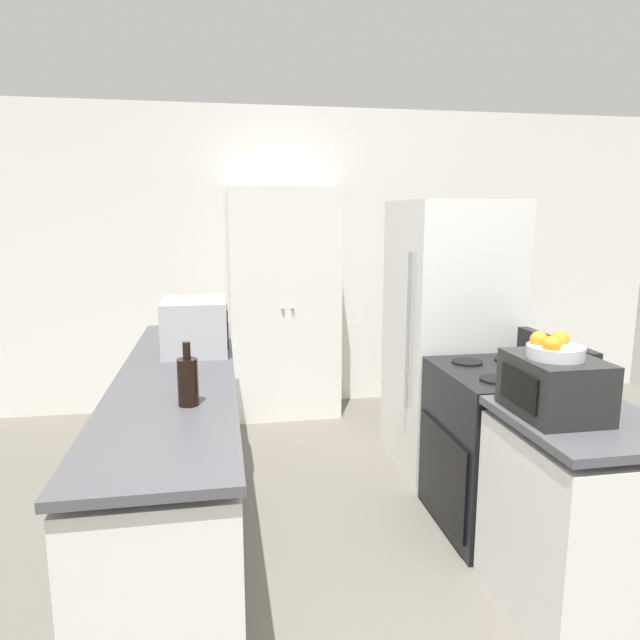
{
  "coord_description": "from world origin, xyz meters",
  "views": [
    {
      "loc": [
        -0.6,
        -1.52,
        1.69
      ],
      "look_at": [
        0.0,
        1.91,
        1.05
      ],
      "focal_mm": 32.0,
      "sensor_mm": 36.0,
      "label": 1
    }
  ],
  "objects_px": {
    "refrigerator": "(448,337)",
    "fruit_bowl": "(554,349)",
    "stove": "(499,447)",
    "toaster_oven": "(554,386)",
    "wine_bottle": "(188,381)",
    "microwave": "(195,326)",
    "pantry_cabinet": "(284,304)"
  },
  "relations": [
    {
      "from": "pantry_cabinet",
      "to": "wine_bottle",
      "type": "distance_m",
      "value": 2.41
    },
    {
      "from": "stove",
      "to": "wine_bottle",
      "type": "distance_m",
      "value": 1.73
    },
    {
      "from": "pantry_cabinet",
      "to": "wine_bottle",
      "type": "bearing_deg",
      "value": -106.3
    },
    {
      "from": "pantry_cabinet",
      "to": "stove",
      "type": "relative_size",
      "value": 1.84
    },
    {
      "from": "pantry_cabinet",
      "to": "microwave",
      "type": "distance_m",
      "value": 1.48
    },
    {
      "from": "fruit_bowl",
      "to": "microwave",
      "type": "bearing_deg",
      "value": 136.53
    },
    {
      "from": "refrigerator",
      "to": "fruit_bowl",
      "type": "height_order",
      "value": "refrigerator"
    },
    {
      "from": "refrigerator",
      "to": "pantry_cabinet",
      "type": "bearing_deg",
      "value": 128.36
    },
    {
      "from": "refrigerator",
      "to": "fruit_bowl",
      "type": "xyz_separation_m",
      "value": [
        -0.18,
        -1.48,
        0.27
      ]
    },
    {
      "from": "stove",
      "to": "microwave",
      "type": "xyz_separation_m",
      "value": [
        -1.62,
        0.71,
        0.59
      ]
    },
    {
      "from": "stove",
      "to": "fruit_bowl",
      "type": "relative_size",
      "value": 4.62
    },
    {
      "from": "stove",
      "to": "toaster_oven",
      "type": "bearing_deg",
      "value": -101.58
    },
    {
      "from": "pantry_cabinet",
      "to": "wine_bottle",
      "type": "relative_size",
      "value": 6.87
    },
    {
      "from": "pantry_cabinet",
      "to": "refrigerator",
      "type": "relative_size",
      "value": 1.07
    },
    {
      "from": "wine_bottle",
      "to": "toaster_oven",
      "type": "xyz_separation_m",
      "value": [
        1.48,
        -0.38,
        0.01
      ]
    },
    {
      "from": "pantry_cabinet",
      "to": "toaster_oven",
      "type": "height_order",
      "value": "pantry_cabinet"
    },
    {
      "from": "stove",
      "to": "wine_bottle",
      "type": "bearing_deg",
      "value": -169.86
    },
    {
      "from": "pantry_cabinet",
      "to": "stove",
      "type": "height_order",
      "value": "pantry_cabinet"
    },
    {
      "from": "toaster_oven",
      "to": "microwave",
      "type": "bearing_deg",
      "value": 137.06
    },
    {
      "from": "pantry_cabinet",
      "to": "stove",
      "type": "xyz_separation_m",
      "value": [
        0.94,
        -2.02,
        -0.51
      ]
    },
    {
      "from": "pantry_cabinet",
      "to": "fruit_bowl",
      "type": "xyz_separation_m",
      "value": [
        0.79,
        -2.7,
        0.2
      ]
    },
    {
      "from": "pantry_cabinet",
      "to": "wine_bottle",
      "type": "height_order",
      "value": "pantry_cabinet"
    },
    {
      "from": "pantry_cabinet",
      "to": "wine_bottle",
      "type": "xyz_separation_m",
      "value": [
        -0.68,
        -2.31,
        0.03
      ]
    },
    {
      "from": "microwave",
      "to": "fruit_bowl",
      "type": "xyz_separation_m",
      "value": [
        1.47,
        -1.39,
        0.12
      ]
    },
    {
      "from": "refrigerator",
      "to": "microwave",
      "type": "height_order",
      "value": "refrigerator"
    },
    {
      "from": "refrigerator",
      "to": "toaster_oven",
      "type": "distance_m",
      "value": 1.49
    },
    {
      "from": "microwave",
      "to": "toaster_oven",
      "type": "relative_size",
      "value": 1.2
    },
    {
      "from": "pantry_cabinet",
      "to": "microwave",
      "type": "bearing_deg",
      "value": -117.48
    },
    {
      "from": "stove",
      "to": "microwave",
      "type": "height_order",
      "value": "microwave"
    },
    {
      "from": "wine_bottle",
      "to": "microwave",
      "type": "bearing_deg",
      "value": 90.26
    },
    {
      "from": "pantry_cabinet",
      "to": "refrigerator",
      "type": "xyz_separation_m",
      "value": [
        0.96,
        -1.22,
        -0.07
      ]
    },
    {
      "from": "microwave",
      "to": "toaster_oven",
      "type": "xyz_separation_m",
      "value": [
        1.49,
        -1.38,
        -0.04
      ]
    }
  ]
}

